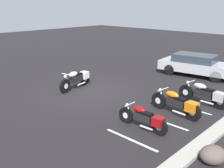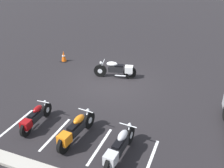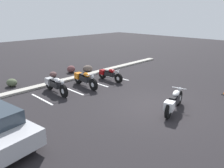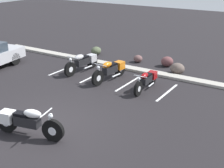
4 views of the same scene
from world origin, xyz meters
TOP-DOWN VIEW (x-y plane):
  - ground at (0.00, 0.00)m, footprint 60.00×60.00m
  - motorcycle_white_featured at (0.03, -0.80)m, footprint 2.30×0.87m
  - parked_bike_0 at (-2.27, 5.06)m, footprint 0.65×2.30m
  - parked_bike_1 at (-0.47, 4.77)m, footprint 0.66×2.30m
  - parked_bike_2 at (1.43, 4.60)m, footprint 0.57×2.02m
  - concrete_curb at (0.00, 6.54)m, footprint 18.00×0.50m
  - landscape_rock_0 at (-3.48, 7.88)m, footprint 0.68×0.76m
  - landscape_rock_1 at (-0.72, 7.86)m, footprint 0.62×0.62m
  - landscape_rock_2 at (0.89, 8.02)m, footprint 0.81×0.79m
  - landscape_rock_3 at (1.77, 7.19)m, footprint 0.95×0.92m
  - stall_line_0 at (-3.28, 4.73)m, footprint 0.10×2.10m
  - stall_line_1 at (-1.42, 4.73)m, footprint 0.10×2.10m
  - stall_line_2 at (0.45, 4.73)m, footprint 0.10×2.10m
  - stall_line_3 at (2.31, 4.73)m, footprint 0.10×2.10m

SIDE VIEW (x-z plane):
  - ground at x=0.00m, z-range 0.00..0.00m
  - stall_line_0 at x=-3.28m, z-range 0.00..0.00m
  - stall_line_1 at x=-1.42m, z-range 0.00..0.00m
  - stall_line_2 at x=0.45m, z-range 0.00..0.00m
  - stall_line_3 at x=2.31m, z-range 0.00..0.00m
  - concrete_curb at x=0.00m, z-range 0.00..0.12m
  - landscape_rock_1 at x=-0.72m, z-range 0.00..0.39m
  - landscape_rock_0 at x=-3.48m, z-range 0.00..0.47m
  - landscape_rock_2 at x=0.89m, z-range 0.00..0.51m
  - landscape_rock_3 at x=1.77m, z-range 0.00..0.53m
  - parked_bike_2 at x=1.43m, z-range 0.03..0.82m
  - parked_bike_0 at x=-2.27m, z-range 0.03..0.93m
  - parked_bike_1 at x=-0.47m, z-range 0.03..0.93m
  - motorcycle_white_featured at x=0.03m, z-range 0.03..0.95m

